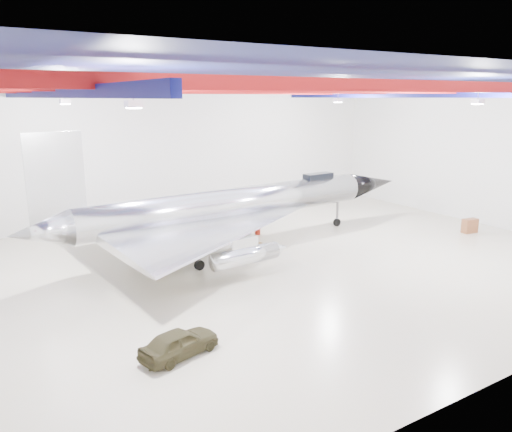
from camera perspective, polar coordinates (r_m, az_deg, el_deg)
floor at (r=30.54m, az=1.74°, el=-5.56°), size 40.00×40.00×0.00m
wall_back at (r=42.45m, az=-9.50°, el=7.24°), size 40.00×0.00×40.00m
wall_right at (r=43.49m, az=24.54°, el=6.37°), size 0.00×30.00×30.00m
ceiling at (r=28.90m, az=1.90°, el=15.53°), size 40.00×40.00×0.00m
ceiling_structure at (r=28.89m, az=1.89°, el=14.19°), size 39.50×29.50×1.08m
jet_aircraft at (r=33.37m, az=-2.54°, el=0.87°), size 30.10×18.35×8.20m
jeep at (r=20.38m, az=-8.76°, el=-14.11°), size 3.54×2.13×1.13m
desk at (r=40.72m, az=23.24°, el=-1.03°), size 1.24×0.74×1.07m
crate_ply at (r=33.75m, az=-8.47°, el=-3.56°), size 0.51×0.43×0.32m
toolbox_red at (r=37.09m, az=-7.25°, el=-1.94°), size 0.53×0.45×0.35m
engine_drum at (r=33.09m, az=-4.79°, el=-3.71°), size 0.60×0.60×0.42m
parts_bin at (r=35.30m, az=-2.43°, el=-2.59°), size 0.68×0.60×0.41m
crate_small at (r=34.80m, az=-12.84°, el=-3.27°), size 0.49×0.44×0.28m
tool_chest at (r=37.04m, az=0.18°, el=-1.83°), size 0.43×0.43×0.38m
oil_barrel at (r=33.53m, az=0.13°, el=-3.44°), size 0.73×0.67×0.42m
spares_box at (r=36.69m, az=-4.39°, el=-2.06°), size 0.39×0.39×0.33m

